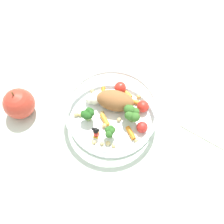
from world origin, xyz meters
name	(u,v)px	position (x,y,z in m)	size (l,w,h in m)	color
ground_plane	(113,115)	(0.00, 0.00, 0.00)	(2.40, 2.40, 0.00)	silver
food_container	(113,110)	(0.00, 0.00, 0.03)	(0.22, 0.22, 0.06)	white
loose_apple	(19,104)	(0.22, 0.05, 0.04)	(0.08, 0.08, 0.09)	#BC3828
folded_napkin	(214,118)	(-0.25, -0.06, 0.00)	(0.13, 0.13, 0.01)	silver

